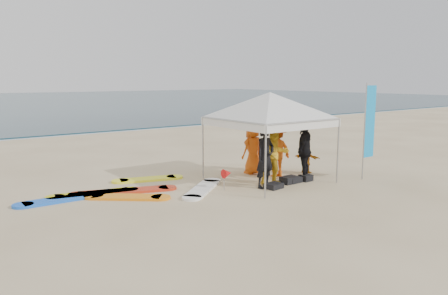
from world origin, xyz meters
TOP-DOWN VIEW (x-y plane):
  - ground at (0.00, 0.00)m, footprint 120.00×120.00m
  - shoreline_foam at (0.00, 18.20)m, footprint 160.00×1.20m
  - person_black_a at (1.23, 1.72)m, footprint 0.73×0.52m
  - person_yellow at (1.75, 1.84)m, footprint 1.09×0.95m
  - person_orange_a at (2.59, 2.66)m, footprint 1.17×0.72m
  - person_black_b at (2.96, 1.75)m, footprint 1.23×0.96m
  - person_orange_b at (2.24, 3.48)m, footprint 0.90×0.64m
  - person_seated at (3.84, 2.46)m, footprint 0.59×0.96m
  - canopy_tent at (1.96, 2.35)m, footprint 4.31×4.31m
  - feather_flag at (4.75, 0.63)m, footprint 0.53×0.04m
  - marker_pennant at (0.16, 2.18)m, footprint 0.28×0.28m
  - gear_pile at (2.14, 1.59)m, footprint 1.96×0.62m
  - surfboard_spread at (-2.36, 3.66)m, footprint 5.66×3.48m

SIDE VIEW (x-z plane):
  - ground at x=0.00m, z-range 0.00..0.00m
  - shoreline_foam at x=0.00m, z-range 0.00..0.01m
  - surfboard_spread at x=-2.36m, z-range 0.00..0.07m
  - gear_pile at x=2.14m, z-range -0.01..0.21m
  - person_seated at x=3.84m, z-range 0.00..0.99m
  - marker_pennant at x=0.16m, z-range 0.18..0.81m
  - person_orange_b at x=2.24m, z-range 0.00..1.73m
  - person_orange_a at x=2.59m, z-range 0.00..1.76m
  - person_black_a at x=1.23m, z-range 0.00..1.89m
  - person_yellow at x=1.75m, z-range 0.00..1.93m
  - person_black_b at x=2.96m, z-range 0.00..1.95m
  - feather_flag at x=4.75m, z-range 0.27..3.41m
  - canopy_tent at x=1.96m, z-range 1.21..4.45m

